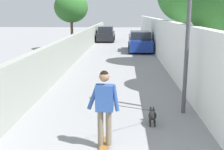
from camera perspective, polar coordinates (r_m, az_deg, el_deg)
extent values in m
plane|color=gray|center=(17.03, 1.29, 2.75)|extent=(80.00, 80.00, 0.00)
cube|color=#999E93|center=(15.24, -9.23, 4.54)|extent=(48.00, 0.30, 1.65)
cube|color=white|center=(15.05, 11.64, 6.00)|extent=(48.00, 0.30, 2.52)
cylinder|color=brown|center=(16.17, 14.53, 7.31)|extent=(0.19, 0.19, 3.07)
cylinder|color=brown|center=(11.04, 21.87, 2.58)|extent=(0.23, 0.23, 2.38)
cylinder|color=brown|center=(22.23, -8.26, 8.33)|extent=(0.20, 0.20, 2.57)
ellipsoid|color=#2D6628|center=(22.16, -8.43, 13.66)|extent=(2.60, 2.60, 2.33)
cylinder|color=#4C4C51|center=(8.26, 15.25, 6.28)|extent=(0.12, 0.12, 4.20)
cube|color=brown|center=(6.38, -1.52, -14.23)|extent=(0.81, 0.23, 0.02)
cylinder|color=beige|center=(6.66, -1.86, -13.44)|extent=(0.06, 0.03, 0.06)
cylinder|color=beige|center=(6.64, -0.63, -13.49)|extent=(0.06, 0.03, 0.06)
cylinder|color=#726651|center=(6.22, -2.38, -10.81)|extent=(0.13, 0.13, 0.80)
cylinder|color=#726651|center=(6.20, -0.70, -10.87)|extent=(0.13, 0.13, 0.80)
cube|color=#2D5199|center=(5.96, -1.58, -4.75)|extent=(0.23, 0.39, 0.58)
cylinder|color=#2D5199|center=(5.99, -3.87, -4.51)|extent=(0.10, 0.29, 0.58)
cylinder|color=#2D5199|center=(5.94, 0.73, -4.77)|extent=(0.10, 0.18, 0.59)
sphere|color=#9E7051|center=(5.84, -1.61, -0.34)|extent=(0.22, 0.22, 0.22)
sphere|color=black|center=(5.83, -1.61, 0.03)|extent=(0.19, 0.19, 0.19)
ellipsoid|color=black|center=(7.57, 8.35, -8.27)|extent=(0.39, 0.23, 0.22)
sphere|color=black|center=(7.78, 8.25, -7.12)|extent=(0.15, 0.15, 0.15)
cone|color=black|center=(7.75, 7.98, -6.56)|extent=(0.05, 0.05, 0.06)
cone|color=black|center=(7.76, 8.57, -6.57)|extent=(0.05, 0.05, 0.06)
cylinder|color=black|center=(7.75, 7.80, -9.16)|extent=(0.04, 0.04, 0.18)
cylinder|color=black|center=(7.75, 8.70, -9.17)|extent=(0.04, 0.04, 0.18)
cylinder|color=black|center=(7.52, 7.89, -9.86)|extent=(0.04, 0.04, 0.18)
cylinder|color=black|center=(7.53, 8.82, -9.87)|extent=(0.04, 0.04, 0.18)
cylinder|color=black|center=(7.32, 8.48, -8.36)|extent=(0.14, 0.04, 0.13)
cylinder|color=black|center=(6.74, 3.96, -6.71)|extent=(1.37, 1.20, 0.66)
cube|color=navy|center=(21.81, 5.79, 6.39)|extent=(4.15, 1.70, 0.80)
cube|color=#262B33|center=(21.75, 5.83, 8.17)|extent=(2.16, 1.50, 0.60)
cylinder|color=black|center=(23.09, 3.63, 6.18)|extent=(0.64, 0.22, 0.64)
cylinder|color=black|center=(23.17, 7.57, 6.12)|extent=(0.64, 0.22, 0.64)
cylinder|color=black|center=(20.53, 3.75, 5.36)|extent=(0.64, 0.22, 0.64)
cylinder|color=black|center=(20.63, 8.16, 5.29)|extent=(0.64, 0.22, 0.64)
cube|color=black|center=(29.25, -1.25, 8.07)|extent=(3.89, 1.70, 0.80)
cube|color=#262B33|center=(29.21, -1.25, 9.40)|extent=(2.02, 1.50, 0.60)
cylinder|color=black|center=(30.53, -2.59, 7.81)|extent=(0.64, 0.22, 0.64)
cylinder|color=black|center=(30.43, 0.41, 7.81)|extent=(0.64, 0.22, 0.64)
cylinder|color=black|center=(28.14, -3.03, 7.38)|extent=(0.64, 0.22, 0.64)
cylinder|color=black|center=(28.03, 0.21, 7.38)|extent=(0.64, 0.22, 0.64)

